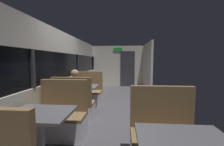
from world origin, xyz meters
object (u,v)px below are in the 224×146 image
object	(u,v)px
bench_near_window_facing_entry	(62,120)
dining_table_mid_window	(82,89)
bench_mid_window_facing_end	(74,108)
bench_mid_window_facing_entry	(88,94)
bench_front_aisle_facing_entry	(164,141)
seated_passenger	(75,98)
dining_table_near_window	(40,119)

from	to	relation	value
bench_near_window_facing_entry	dining_table_mid_window	distance (m)	1.46
bench_mid_window_facing_end	bench_mid_window_facing_entry	bearing A→B (deg)	90.00
bench_near_window_facing_entry	bench_front_aisle_facing_entry	distance (m)	1.89
dining_table_mid_window	bench_mid_window_facing_end	bearing A→B (deg)	-90.00
bench_mid_window_facing_entry	seated_passenger	xyz separation A→B (m)	(0.00, -1.33, 0.21)
bench_near_window_facing_entry	dining_table_near_window	bearing A→B (deg)	-90.00
bench_near_window_facing_entry	bench_mid_window_facing_end	bearing A→B (deg)	90.00
bench_mid_window_facing_end	seated_passenger	xyz separation A→B (m)	(0.00, 0.07, 0.21)
bench_mid_window_facing_end	bench_mid_window_facing_entry	xyz separation A→B (m)	(0.00, 1.40, 0.00)
dining_table_near_window	bench_mid_window_facing_entry	size ratio (longest dim) A/B	0.82
bench_near_window_facing_entry	bench_mid_window_facing_end	size ratio (longest dim) A/B	1.00
dining_table_near_window	seated_passenger	distance (m)	1.50
dining_table_mid_window	bench_front_aisle_facing_entry	bearing A→B (deg)	-48.56
dining_table_near_window	bench_near_window_facing_entry	bearing A→B (deg)	90.00
bench_mid_window_facing_end	bench_front_aisle_facing_entry	size ratio (longest dim) A/B	1.00
dining_table_mid_window	seated_passenger	size ratio (longest dim) A/B	0.71
dining_table_mid_window	seated_passenger	bearing A→B (deg)	-90.00
bench_front_aisle_facing_entry	seated_passenger	bearing A→B (deg)	141.96
bench_mid_window_facing_end	dining_table_mid_window	bearing A→B (deg)	90.00
dining_table_near_window	bench_near_window_facing_entry	world-z (taller)	bench_near_window_facing_entry
dining_table_mid_window	bench_front_aisle_facing_entry	world-z (taller)	bench_front_aisle_facing_entry
bench_near_window_facing_entry	bench_mid_window_facing_end	distance (m)	0.73
bench_front_aisle_facing_entry	dining_table_mid_window	bearing A→B (deg)	131.44
seated_passenger	bench_mid_window_facing_end	bearing A→B (deg)	-90.00
bench_mid_window_facing_end	seated_passenger	distance (m)	0.22
dining_table_near_window	bench_mid_window_facing_entry	distance (m)	2.84
dining_table_near_window	bench_front_aisle_facing_entry	xyz separation A→B (m)	(1.79, 0.10, -0.31)
dining_table_near_window	dining_table_mid_window	world-z (taller)	same
bench_mid_window_facing_entry	bench_front_aisle_facing_entry	distance (m)	3.26
dining_table_mid_window	bench_mid_window_facing_entry	bearing A→B (deg)	90.00
bench_front_aisle_facing_entry	bench_mid_window_facing_end	bearing A→B (deg)	143.42
dining_table_mid_window	bench_mid_window_facing_entry	distance (m)	0.77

